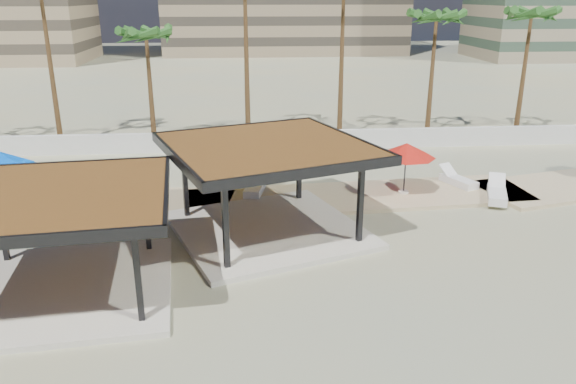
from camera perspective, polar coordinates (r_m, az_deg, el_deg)
The scene contains 14 objects.
ground at distance 19.89m, azimuth 5.71°, elevation -7.69°, with size 200.00×200.00×0.00m, color tan.
promenade at distance 27.16m, azimuth 6.99°, elevation -0.03°, with size 44.45×7.97×0.24m.
boundary_wall at distance 34.60m, azimuth 1.01°, elevation 5.30°, with size 56.00×0.30×1.20m, color silver.
pavilion_central at distance 21.89m, azimuth -2.08°, elevation 1.22°, with size 9.29×9.29×3.69m.
pavilion_west at distance 18.79m, azimuth -22.14°, elevation -3.90°, with size 7.43×7.43×3.43m.
umbrella_a at distance 25.77m, azimuth -25.04°, elevation 2.29°, with size 3.35×3.35×2.41m.
umbrella_b at distance 27.36m, azimuth -4.60°, elevation 5.65°, with size 3.14×3.14×2.76m.
umbrella_c at distance 26.45m, azimuth 11.94°, elevation 4.16°, with size 3.36×3.36×2.43m.
lounger_a at distance 26.68m, azimuth -3.36°, elevation 0.47°, with size 1.17×2.36×0.86m.
lounger_b at distance 27.45m, azimuth 20.45°, elevation -0.19°, with size 1.59×2.50×0.90m.
lounger_c at distance 28.90m, azimuth 16.87°, elevation 1.13°, with size 1.48×2.26×0.82m.
palm_c at distance 36.00m, azimuth -14.21°, elevation 14.90°, with size 3.00×3.00×7.63m.
palm_f at distance 38.11m, azimuth 14.82°, elevation 16.38°, with size 3.00×3.00×8.55m.
palm_g at distance 40.11m, azimuth 23.47°, elevation 15.82°, with size 3.00×3.00×8.71m.
Camera 1 is at (-3.44, -17.39, 9.02)m, focal length 35.00 mm.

